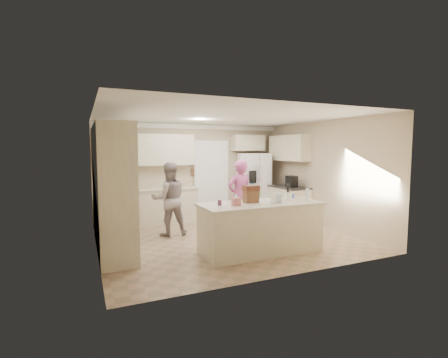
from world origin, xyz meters
name	(u,v)px	position (x,y,z in m)	size (l,w,h in m)	color
floor	(226,238)	(0.00, 0.00, -0.01)	(5.20, 4.60, 0.02)	#9A7862
ceiling	(226,116)	(0.00, 0.00, 2.61)	(5.20, 4.60, 0.02)	white
wall_back	(192,172)	(0.00, 2.31, 1.30)	(5.20, 0.02, 2.60)	#C0AF8F
wall_front	(290,191)	(0.00, -2.31, 1.30)	(5.20, 0.02, 2.60)	#C0AF8F
wall_left	(94,183)	(-2.61, 0.00, 1.30)	(0.02, 4.60, 2.60)	#C0AF8F
wall_right	(323,174)	(2.61, 0.00, 1.30)	(0.02, 4.60, 2.60)	#C0AF8F
crown_back	(192,127)	(0.00, 2.26, 2.53)	(5.20, 0.08, 0.12)	white
pantry_bank	(112,188)	(-2.30, 0.20, 1.18)	(0.60, 2.60, 2.35)	beige
back_base_cab	(154,207)	(-1.15, 2.00, 0.44)	(2.20, 0.60, 0.88)	beige
back_countertop	(153,189)	(-1.15, 1.99, 0.90)	(2.24, 0.63, 0.04)	beige
back_upper_cab	(152,150)	(-1.15, 2.12, 1.90)	(2.20, 0.35, 0.80)	beige
doorway_opening	(211,180)	(0.55, 2.28, 1.05)	(0.90, 0.06, 2.10)	black
doorway_casing	(212,180)	(0.55, 2.24, 1.05)	(1.02, 0.03, 2.22)	white
wall_frame_upper	(193,163)	(0.02, 2.27, 1.55)	(0.15, 0.02, 0.20)	brown
wall_frame_lower	(193,172)	(0.02, 2.27, 1.28)	(0.15, 0.02, 0.20)	brown
refrigerator	(253,184)	(1.75, 1.99, 0.90)	(0.90, 0.70, 1.80)	white
fridge_seam	(259,185)	(1.75, 1.63, 0.90)	(0.01, 0.02, 1.78)	gray
fridge_dispenser	(253,177)	(1.53, 1.62, 1.15)	(0.22, 0.03, 0.35)	black
fridge_handle_l	(258,180)	(1.70, 1.62, 1.05)	(0.02, 0.02, 0.85)	silver
fridge_handle_r	(261,180)	(1.80, 1.62, 1.05)	(0.02, 0.02, 0.85)	silver
over_fridge_cab	(248,143)	(1.65, 2.12, 2.10)	(0.95, 0.35, 0.45)	beige
right_base_cab	(288,204)	(2.30, 1.00, 0.44)	(0.60, 1.20, 0.88)	beige
right_countertop	(288,187)	(2.29, 1.00, 0.90)	(0.63, 1.24, 0.04)	#2D2B28
right_upper_cab	(289,148)	(2.43, 1.20, 1.95)	(0.35, 1.50, 0.70)	beige
coffee_maker	(292,181)	(2.25, 0.80, 1.07)	(0.22, 0.28, 0.30)	black
island_base	(260,228)	(0.20, -1.10, 0.44)	(2.20, 0.90, 0.88)	beige
island_top	(260,204)	(0.20, -1.10, 0.90)	(2.28, 0.96, 0.05)	beige
utensil_crock	(288,196)	(0.85, -1.05, 1.00)	(0.13, 0.13, 0.15)	white
tissue_box	(236,202)	(-0.35, -1.20, 1.00)	(0.13, 0.13, 0.14)	#D37170
tissue_plume	(236,195)	(-0.35, -1.20, 1.10)	(0.08, 0.08, 0.08)	white
dollhouse_body	(251,197)	(0.05, -1.00, 1.04)	(0.26, 0.18, 0.22)	brown
dollhouse_roof	(251,188)	(0.05, -1.00, 1.20)	(0.28, 0.20, 0.10)	#592D1E
jam_jar	(220,203)	(-0.60, -1.05, 0.97)	(0.07, 0.07, 0.09)	#59263F
greeting_card_a	(273,199)	(0.35, -1.30, 1.01)	(0.12, 0.01, 0.16)	white
greeting_card_b	(279,199)	(0.50, -1.25, 1.01)	(0.12, 0.01, 0.16)	silver
water_bottle	(307,194)	(1.15, -1.25, 1.04)	(0.07, 0.07, 0.24)	silver
shaker_salt	(290,196)	(1.02, -0.88, 0.97)	(0.05, 0.05, 0.09)	#445BB8
shaker_pepper	(293,196)	(1.09, -0.88, 0.97)	(0.05, 0.05, 0.09)	#445BB8
teen_boy	(169,199)	(-1.06, 0.74, 0.82)	(0.79, 0.62, 1.63)	#989390
teen_girl	(240,197)	(0.47, 0.30, 0.84)	(0.61, 0.40, 1.68)	#C3539B
fridge_magnets	(259,186)	(1.75, 1.63, 0.90)	(0.76, 0.02, 1.44)	tan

